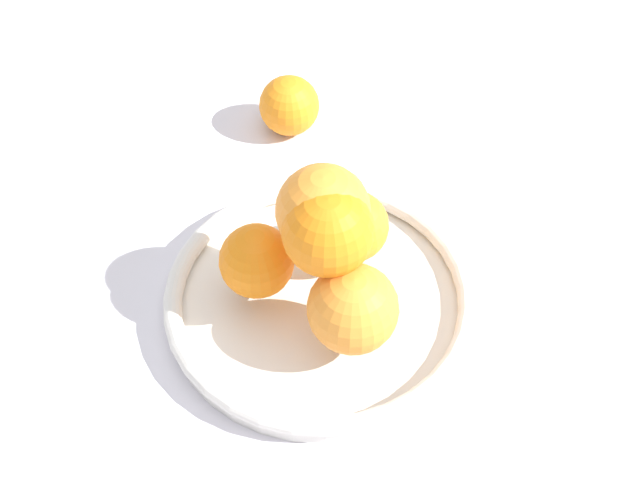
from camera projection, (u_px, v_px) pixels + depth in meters
The scene contains 4 objects.
ground_plane at pixel (320, 309), 0.85m from camera, with size 4.00×4.00×0.00m, color silver.
fruit_bowl at pixel (320, 299), 0.84m from camera, with size 0.29×0.29×0.03m.
orange_pile at pixel (326, 248), 0.77m from camera, with size 0.18×0.17×0.14m.
stray_orange at pixel (289, 105), 0.99m from camera, with size 0.07×0.07×0.07m, color orange.
Camera 1 is at (0.18, -0.47, 0.69)m, focal length 50.00 mm.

